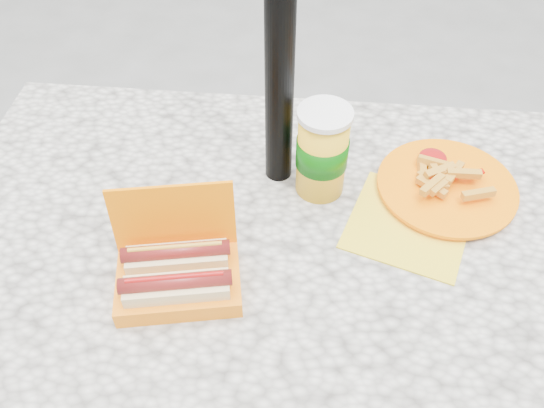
# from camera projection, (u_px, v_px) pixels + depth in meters

# --- Properties ---
(picnic_table) EXTENTS (1.20, 0.80, 0.75)m
(picnic_table) POSITION_uv_depth(u_px,v_px,m) (270.00, 273.00, 1.08)
(picnic_table) COLOR beige
(picnic_table) RESTS_ON ground
(umbrella_pole) EXTENTS (0.05, 0.05, 2.20)m
(umbrella_pole) POSITION_uv_depth(u_px,v_px,m) (280.00, 3.00, 0.86)
(umbrella_pole) COLOR black
(umbrella_pole) RESTS_ON ground
(hotdog_box) EXTENTS (0.22, 0.18, 0.16)m
(hotdog_box) POSITION_uv_depth(u_px,v_px,m) (178.00, 273.00, 0.91)
(hotdog_box) COLOR #FF7900
(hotdog_box) RESTS_ON picnic_table
(fries_plate) EXTENTS (0.33, 0.35, 0.05)m
(fries_plate) POSITION_uv_depth(u_px,v_px,m) (443.00, 188.00, 1.06)
(fries_plate) COLOR yellow
(fries_plate) RESTS_ON picnic_table
(soda_cup) EXTENTS (0.10, 0.10, 0.18)m
(soda_cup) POSITION_uv_depth(u_px,v_px,m) (322.00, 152.00, 1.02)
(soda_cup) COLOR yellow
(soda_cup) RESTS_ON picnic_table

